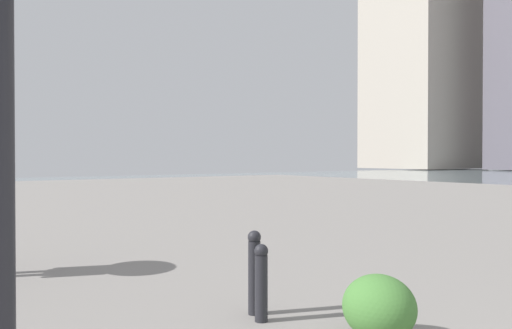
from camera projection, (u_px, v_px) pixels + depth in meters
The scene contains 4 objects.
building_highrise at pixel (423, 36), 74.37m from camera, with size 12.07×14.14×38.07m.
bollard_near at pixel (261, 281), 4.77m from camera, with size 0.13×0.13×0.72m.
bollard_mid at pixel (254, 271), 4.99m from camera, with size 0.13×0.13×0.81m.
shrub_round at pixel (379, 307), 4.29m from camera, with size 0.64×0.58×0.54m.
Camera 1 is at (0.23, 1.91, 1.52)m, focal length 36.25 mm.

